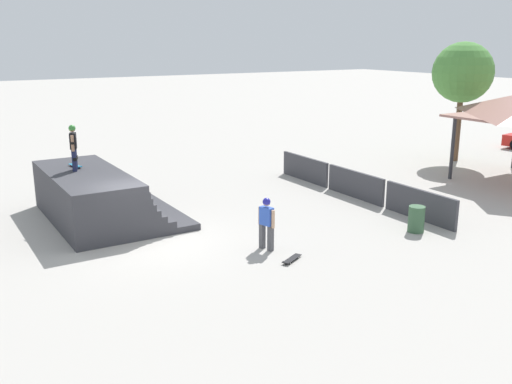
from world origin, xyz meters
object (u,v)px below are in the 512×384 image
(bystander_walking, at_px, (266,219))
(skateboard_on_deck, at_px, (75,166))
(tree_beside_pavilion, at_px, (463,73))
(skateboard_on_ground, at_px, (291,259))
(skater_on_deck, at_px, (73,144))
(trash_bin, at_px, (416,219))

(bystander_walking, bearing_deg, skateboard_on_deck, 15.26)
(bystander_walking, xyz_separation_m, tree_beside_pavilion, (-5.83, 15.16, 3.50))
(skateboard_on_deck, relative_size, skateboard_on_ground, 0.97)
(skater_on_deck, bearing_deg, skateboard_on_ground, 47.93)
(skater_on_deck, distance_m, skateboard_on_deck, 0.97)
(skater_on_deck, bearing_deg, skateboard_on_deck, -175.87)
(trash_bin, bearing_deg, tree_beside_pavilion, 124.40)
(tree_beside_pavilion, bearing_deg, skateboard_on_deck, -91.81)
(trash_bin, bearing_deg, bystander_walking, -103.03)
(bystander_walking, relative_size, tree_beside_pavilion, 0.27)
(skateboard_on_ground, bearing_deg, skater_on_deck, -88.34)
(tree_beside_pavilion, relative_size, trash_bin, 6.98)
(skater_on_deck, height_order, bystander_walking, skater_on_deck)
(trash_bin, bearing_deg, skateboard_on_ground, -89.93)
(skater_on_deck, bearing_deg, bystander_walking, 51.82)
(bystander_walking, distance_m, skateboard_on_ground, 1.45)
(bystander_walking, bearing_deg, trash_bin, -118.32)
(skater_on_deck, height_order, skateboard_on_deck, skater_on_deck)
(skater_on_deck, distance_m, skateboard_on_ground, 8.54)
(bystander_walking, bearing_deg, skater_on_deck, 18.12)
(bystander_walking, distance_m, trash_bin, 5.12)
(skateboard_on_deck, xyz_separation_m, trash_bin, (7.58, 8.76, -1.34))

